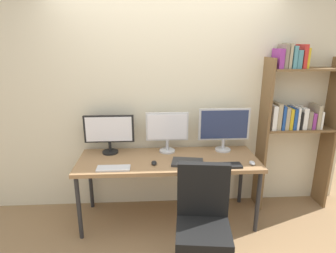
# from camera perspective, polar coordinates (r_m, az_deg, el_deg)

# --- Properties ---
(wall_back) EXTENTS (4.34, 0.10, 2.60)m
(wall_back) POSITION_cam_1_polar(r_m,az_deg,el_deg) (3.32, -0.38, 5.30)
(wall_back) COLOR beige
(wall_back) RESTS_ON ground_plane
(desk) EXTENTS (1.94, 0.68, 0.74)m
(desk) POSITION_cam_1_polar(r_m,az_deg,el_deg) (3.11, 0.06, -7.42)
(desk) COLOR #936D47
(desk) RESTS_ON ground_plane
(bookshelf) EXTENTS (0.83, 0.28, 1.94)m
(bookshelf) POSITION_cam_1_polar(r_m,az_deg,el_deg) (3.56, 24.08, 2.66)
(bookshelf) COLOR brown
(bookshelf) RESTS_ON ground_plane
(office_chair) EXTENTS (0.52, 0.52, 0.99)m
(office_chair) POSITION_cam_1_polar(r_m,az_deg,el_deg) (2.57, 6.94, -20.67)
(office_chair) COLOR #2D2D33
(office_chair) RESTS_ON ground_plane
(monitor_left) EXTENTS (0.55, 0.18, 0.44)m
(monitor_left) POSITION_cam_1_polar(r_m,az_deg,el_deg) (3.23, -11.76, -0.98)
(monitor_left) COLOR black
(monitor_left) RESTS_ON desk
(monitor_center) EXTENTS (0.48, 0.18, 0.46)m
(monitor_center) POSITION_cam_1_polar(r_m,az_deg,el_deg) (3.20, -0.17, -0.60)
(monitor_center) COLOR silver
(monitor_center) RESTS_ON desk
(monitor_right) EXTENTS (0.58, 0.18, 0.50)m
(monitor_right) POSITION_cam_1_polar(r_m,az_deg,el_deg) (3.29, 11.20, -0.01)
(monitor_right) COLOR silver
(monitor_right) RESTS_ON desk
(keyboard_left) EXTENTS (0.33, 0.13, 0.02)m
(keyboard_left) POSITION_cam_1_polar(r_m,az_deg,el_deg) (2.90, -10.91, -8.25)
(keyboard_left) COLOR silver
(keyboard_left) RESTS_ON desk
(keyboard_right) EXTENTS (0.35, 0.13, 0.02)m
(keyboard_right) POSITION_cam_1_polar(r_m,az_deg,el_deg) (2.96, 11.31, -7.69)
(keyboard_right) COLOR black
(keyboard_right) RESTS_ON desk
(mouse_left_side) EXTENTS (0.06, 0.10, 0.03)m
(mouse_left_side) POSITION_cam_1_polar(r_m,az_deg,el_deg) (2.95, -2.83, -7.31)
(mouse_left_side) COLOR black
(mouse_left_side) RESTS_ON desk
(mouse_right_side) EXTENTS (0.06, 0.10, 0.03)m
(mouse_right_side) POSITION_cam_1_polar(r_m,az_deg,el_deg) (3.07, 16.56, -7.04)
(mouse_right_side) COLOR silver
(mouse_right_side) RESTS_ON desk
(laptop_closed) EXTENTS (0.35, 0.27, 0.02)m
(laptop_closed) POSITION_cam_1_polar(r_m,az_deg,el_deg) (2.98, 3.94, -7.20)
(laptop_closed) COLOR #2D2D2D
(laptop_closed) RESTS_ON desk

